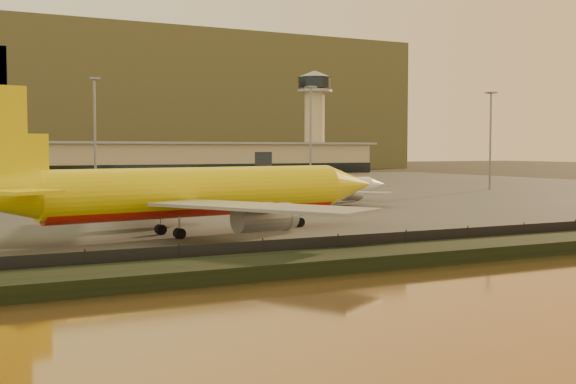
{
  "coord_description": "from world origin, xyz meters",
  "views": [
    {
      "loc": [
        -41.26,
        -72.76,
        10.74
      ],
      "look_at": [
        1.07,
        12.0,
        5.12
      ],
      "focal_mm": 45.0,
      "sensor_mm": 36.0,
      "label": 1
    }
  ],
  "objects": [
    {
      "name": "ground",
      "position": [
        0.0,
        0.0,
        0.0
      ],
      "size": [
        900.0,
        900.0,
        0.0
      ],
      "primitive_type": "plane",
      "color": "black",
      "rests_on": "ground"
    },
    {
      "name": "embankment",
      "position": [
        0.0,
        -17.0,
        0.7
      ],
      "size": [
        320.0,
        7.0,
        1.4
      ],
      "primitive_type": "cube",
      "color": "black",
      "rests_on": "ground"
    },
    {
      "name": "tarmac",
      "position": [
        0.0,
        95.0,
        0.1
      ],
      "size": [
        320.0,
        220.0,
        0.2
      ],
      "primitive_type": "cube",
      "color": "#2D2D2D",
      "rests_on": "ground"
    },
    {
      "name": "perimeter_fence",
      "position": [
        0.0,
        -13.0,
        1.3
      ],
      "size": [
        300.0,
        0.05,
        2.2
      ],
      "primitive_type": "cube",
      "color": "black",
      "rests_on": "tarmac"
    },
    {
      "name": "terminal_building",
      "position": [
        -14.52,
        125.55,
        6.25
      ],
      "size": [
        202.0,
        25.0,
        12.6
      ],
      "color": "tan",
      "rests_on": "tarmac"
    },
    {
      "name": "control_tower",
      "position": [
        70.0,
        131.0,
        21.66
      ],
      "size": [
        11.2,
        11.2,
        35.5
      ],
      "color": "tan",
      "rests_on": "tarmac"
    },
    {
      "name": "apron_light_masts",
      "position": [
        15.0,
        75.0,
        15.7
      ],
      "size": [
        152.2,
        12.2,
        25.4
      ],
      "color": "slate",
      "rests_on": "tarmac"
    },
    {
      "name": "dhl_cargo_jet",
      "position": [
        -12.3,
        11.57,
        5.35
      ],
      "size": [
        57.69,
        55.93,
        17.24
      ],
      "rotation": [
        0.0,
        0.0,
        0.15
      ],
      "color": "yellow",
      "rests_on": "tarmac"
    },
    {
      "name": "white_narrowbody_jet",
      "position": [
        27.69,
        50.95,
        3.21
      ],
      "size": [
        34.91,
        33.61,
        10.07
      ],
      "rotation": [
        0.0,
        0.0,
        0.19
      ],
      "color": "white",
      "rests_on": "tarmac"
    },
    {
      "name": "gse_vehicle_yellow",
      "position": [
        12.66,
        31.47,
        1.23
      ],
      "size": [
        5.02,
        3.71,
        2.06
      ],
      "primitive_type": "cube",
      "rotation": [
        0.0,
        0.0,
        -0.41
      ],
      "color": "yellow",
      "rests_on": "tarmac"
    },
    {
      "name": "gse_vehicle_white",
      "position": [
        -14.96,
        39.23,
        0.98
      ],
      "size": [
        3.73,
        2.3,
        1.56
      ],
      "primitive_type": "cube",
      "rotation": [
        0.0,
        0.0,
        0.22
      ],
      "color": "white",
      "rests_on": "tarmac"
    }
  ]
}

